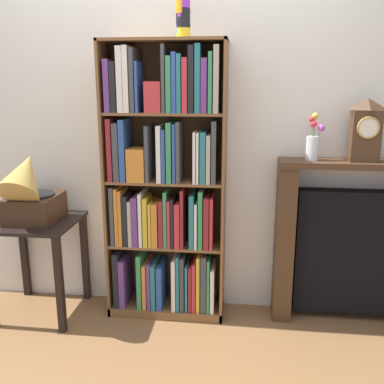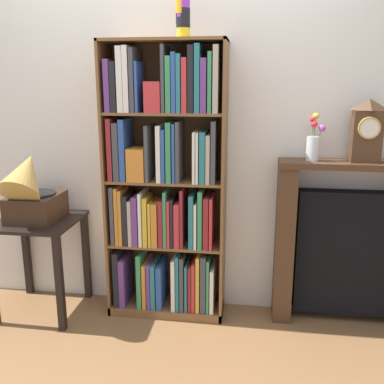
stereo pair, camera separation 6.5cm
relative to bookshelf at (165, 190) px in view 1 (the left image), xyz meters
The scene contains 9 objects.
ground_plane 0.91m from the bookshelf, 88.64° to the right, with size 7.63×6.40×0.02m, color brown.
wall_back 0.51m from the bookshelf, 46.73° to the left, with size 4.63×0.08×2.64m, color silver.
bookshelf is the anchor object (origin of this frame).
cup_stack 1.11m from the bookshelf, 14.74° to the right, with size 0.09×0.09×0.30m.
side_table_left 0.95m from the bookshelf, behind, with size 0.54×0.52×0.67m.
gramophone 0.88m from the bookshelf, 169.35° to the right, with size 0.31×0.47×0.54m.
fireplace_mantel 1.28m from the bookshelf, ahead, with size 0.98×0.23×1.10m.
mantel_clock 1.32m from the bookshelf, ahead, with size 0.18×0.12×0.39m.
flower_vase 1.00m from the bookshelf, ahead, with size 0.11×0.10×0.30m.
Camera 1 is at (0.50, -2.63, 1.58)m, focal length 40.83 mm.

